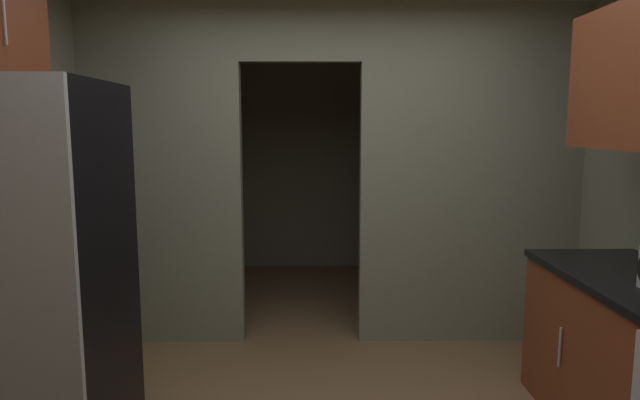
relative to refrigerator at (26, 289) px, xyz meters
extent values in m
cube|color=gray|center=(0.17, 1.70, 0.35)|extent=(1.18, 0.12, 2.56)
cube|color=gray|center=(2.50, 1.70, 0.35)|extent=(1.67, 0.12, 2.56)
cube|color=gray|center=(1.21, 1.70, 1.41)|extent=(0.90, 0.12, 0.43)
cube|color=gray|center=(1.46, 4.00, 0.35)|extent=(3.75, 0.10, 2.56)
cube|color=gray|center=(-0.37, 2.85, 0.35)|extent=(0.10, 2.29, 2.56)
cube|color=gray|center=(3.28, 2.85, 0.35)|extent=(0.10, 2.29, 2.56)
cube|color=black|center=(0.00, 0.02, 0.00)|extent=(0.79, 0.71, 1.86)
cylinder|color=#B7BABC|center=(2.65, 0.41, -0.46)|extent=(0.01, 0.01, 0.22)
camera|label=1|loc=(1.30, -2.41, 0.74)|focal=30.63mm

